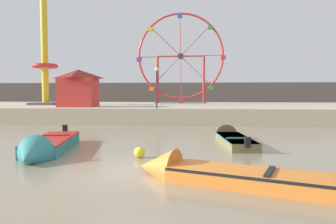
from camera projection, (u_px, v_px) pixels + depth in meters
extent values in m
plane|color=gray|center=(128.00, 171.00, 10.39)|extent=(240.00, 240.00, 0.00)
cube|color=#B7A88E|center=(173.00, 111.00, 34.09)|extent=(110.00, 18.59, 1.31)
cube|color=#564C47|center=(181.00, 95.00, 58.06)|extent=(140.00, 3.00, 4.40)
cube|color=orange|center=(249.00, 178.00, 8.72)|extent=(4.65, 2.87, 0.44)
cube|color=black|center=(249.00, 172.00, 8.71)|extent=(4.62, 2.87, 0.08)
cone|color=orange|center=(157.00, 168.00, 9.93)|extent=(1.61, 1.65, 1.29)
cube|color=black|center=(270.00, 171.00, 8.46)|extent=(0.56, 1.14, 0.06)
cube|color=olive|center=(235.00, 141.00, 15.61)|extent=(1.66, 4.46, 0.39)
cube|color=#237566|center=(235.00, 138.00, 15.60)|extent=(1.68, 4.42, 0.08)
cone|color=olive|center=(225.00, 134.00, 18.37)|extent=(1.31, 1.30, 1.20)
cube|color=black|center=(248.00, 142.00, 13.32)|extent=(0.26, 0.22, 0.44)
cube|color=#237566|center=(238.00, 138.00, 15.06)|extent=(1.09, 0.26, 0.06)
cube|color=teal|center=(53.00, 143.00, 14.44)|extent=(2.29, 4.97, 0.54)
cube|color=#B2231E|center=(53.00, 138.00, 14.43)|extent=(2.30, 4.93, 0.08)
cone|color=teal|center=(30.00, 157.00, 11.43)|extent=(1.62, 1.54, 1.42)
cube|color=black|center=(65.00, 129.00, 16.89)|extent=(0.27, 0.24, 0.44)
cube|color=#B2231E|center=(56.00, 135.00, 15.02)|extent=(1.28, 0.37, 0.06)
torus|color=red|center=(181.00, 56.00, 38.25)|extent=(10.39, 0.24, 10.39)
cylinder|color=#38383D|center=(181.00, 56.00, 38.25)|extent=(0.70, 0.50, 0.70)
cylinder|color=red|center=(202.00, 56.00, 38.05)|extent=(5.07, 0.08, 0.17)
cube|color=red|center=(223.00, 57.00, 37.87)|extent=(0.56, 0.48, 0.44)
cylinder|color=red|center=(195.00, 41.00, 38.01)|extent=(3.58, 0.08, 3.71)
cube|color=#33934C|center=(210.00, 27.00, 37.78)|extent=(0.56, 0.48, 0.44)
cylinder|color=red|center=(180.00, 35.00, 38.11)|extent=(0.17, 0.08, 5.07)
cube|color=#3356B7|center=(180.00, 16.00, 37.97)|extent=(0.56, 0.48, 0.44)
cylinder|color=red|center=(166.00, 42.00, 38.29)|extent=(3.71, 0.08, 3.58)
cube|color=yellow|center=(151.00, 29.00, 38.34)|extent=(0.56, 0.48, 0.44)
cylinder|color=red|center=(160.00, 57.00, 38.46)|extent=(5.07, 0.08, 0.17)
cube|color=purple|center=(139.00, 60.00, 38.67)|extent=(0.56, 0.48, 0.44)
cylinder|color=red|center=(166.00, 71.00, 38.50)|extent=(3.58, 0.08, 3.71)
cube|color=orange|center=(152.00, 89.00, 38.77)|extent=(0.56, 0.48, 0.44)
cylinder|color=red|center=(181.00, 77.00, 38.40)|extent=(0.17, 0.08, 5.07)
cube|color=red|center=(181.00, 101.00, 38.57)|extent=(0.56, 0.48, 0.44)
cylinder|color=red|center=(196.00, 71.00, 38.22)|extent=(3.71, 0.08, 3.58)
cube|color=#33934C|center=(211.00, 88.00, 38.20)|extent=(0.56, 0.48, 0.44)
cylinder|color=red|center=(158.00, 80.00, 38.64)|extent=(0.28, 0.28, 5.67)
cylinder|color=red|center=(204.00, 80.00, 38.21)|extent=(0.28, 0.28, 5.67)
cylinder|color=red|center=(181.00, 56.00, 38.25)|extent=(5.58, 0.18, 0.18)
cube|color=#4C4C51|center=(181.00, 103.00, 38.59)|extent=(6.38, 1.20, 0.08)
cylinder|color=gold|center=(44.00, 41.00, 33.36)|extent=(0.70, 0.70, 13.33)
torus|color=red|center=(45.00, 66.00, 33.51)|extent=(2.64, 2.64, 0.44)
cube|color=#4C4C51|center=(46.00, 104.00, 33.75)|extent=(2.80, 2.80, 0.24)
cube|color=red|center=(78.00, 92.00, 28.77)|extent=(3.23, 2.81, 2.58)
pyramid|color=maroon|center=(78.00, 74.00, 28.67)|extent=(3.55, 3.09, 0.80)
cylinder|color=#2D2D33|center=(157.00, 90.00, 25.55)|extent=(0.12, 0.12, 3.01)
sphere|color=#F2EACC|center=(157.00, 69.00, 25.45)|extent=(0.32, 0.32, 0.32)
sphere|color=yellow|center=(139.00, 152.00, 12.55)|extent=(0.44, 0.44, 0.44)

